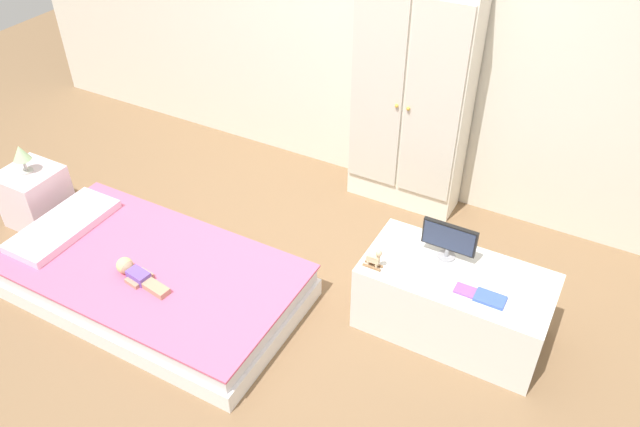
{
  "coord_description": "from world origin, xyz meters",
  "views": [
    {
      "loc": [
        1.51,
        -2.15,
        2.73
      ],
      "look_at": [
        0.16,
        0.33,
        0.54
      ],
      "focal_mm": 35.13,
      "sensor_mm": 36.0,
      "label": 1
    }
  ],
  "objects_px": {
    "nightstand": "(36,196)",
    "book_blue": "(490,299)",
    "tv_stand": "(453,301)",
    "rocking_horse_toy": "(375,259)",
    "book_purple": "(466,291)",
    "table_lamp": "(21,154)",
    "tv_monitor": "(449,239)",
    "doll": "(133,272)",
    "wardrobe": "(411,97)",
    "bed": "(153,279)"
  },
  "relations": [
    {
      "from": "rocking_horse_toy",
      "to": "doll",
      "type": "bearing_deg",
      "value": -156.94
    },
    {
      "from": "tv_stand",
      "to": "rocking_horse_toy",
      "type": "bearing_deg",
      "value": -157.2
    },
    {
      "from": "nightstand",
      "to": "book_blue",
      "type": "xyz_separation_m",
      "value": [
        3.04,
        0.29,
        0.24
      ]
    },
    {
      "from": "table_lamp",
      "to": "wardrobe",
      "type": "height_order",
      "value": "wardrobe"
    },
    {
      "from": "table_lamp",
      "to": "tv_stand",
      "type": "xyz_separation_m",
      "value": [
        2.84,
        0.4,
        -0.33
      ]
    },
    {
      "from": "book_purple",
      "to": "table_lamp",
      "type": "bearing_deg",
      "value": -174.38
    },
    {
      "from": "wardrobe",
      "to": "tv_stand",
      "type": "height_order",
      "value": "wardrobe"
    },
    {
      "from": "rocking_horse_toy",
      "to": "tv_monitor",
      "type": "bearing_deg",
      "value": 39.98
    },
    {
      "from": "nightstand",
      "to": "rocking_horse_toy",
      "type": "bearing_deg",
      "value": 5.38
    },
    {
      "from": "book_purple",
      "to": "book_blue",
      "type": "height_order",
      "value": "book_blue"
    },
    {
      "from": "doll",
      "to": "table_lamp",
      "type": "bearing_deg",
      "value": 165.27
    },
    {
      "from": "bed",
      "to": "tv_stand",
      "type": "height_order",
      "value": "tv_stand"
    },
    {
      "from": "nightstand",
      "to": "wardrobe",
      "type": "bearing_deg",
      "value": 34.48
    },
    {
      "from": "doll",
      "to": "nightstand",
      "type": "distance_m",
      "value": 1.21
    },
    {
      "from": "doll",
      "to": "table_lamp",
      "type": "relative_size",
      "value": 1.96
    },
    {
      "from": "nightstand",
      "to": "table_lamp",
      "type": "bearing_deg",
      "value": 0.0
    },
    {
      "from": "nightstand",
      "to": "book_purple",
      "type": "relative_size",
      "value": 3.52
    },
    {
      "from": "rocking_horse_toy",
      "to": "book_blue",
      "type": "height_order",
      "value": "rocking_horse_toy"
    },
    {
      "from": "tv_stand",
      "to": "rocking_horse_toy",
      "type": "xyz_separation_m",
      "value": [
        -0.42,
        -0.17,
        0.28
      ]
    },
    {
      "from": "nightstand",
      "to": "tv_stand",
      "type": "relative_size",
      "value": 0.4
    },
    {
      "from": "bed",
      "to": "nightstand",
      "type": "relative_size",
      "value": 4.39
    },
    {
      "from": "nightstand",
      "to": "table_lamp",
      "type": "height_order",
      "value": "table_lamp"
    },
    {
      "from": "table_lamp",
      "to": "tv_monitor",
      "type": "distance_m",
      "value": 2.78
    },
    {
      "from": "bed",
      "to": "nightstand",
      "type": "bearing_deg",
      "value": 171.0
    },
    {
      "from": "bed",
      "to": "rocking_horse_toy",
      "type": "distance_m",
      "value": 1.37
    },
    {
      "from": "doll",
      "to": "tv_monitor",
      "type": "xyz_separation_m",
      "value": [
        1.57,
        0.8,
        0.29
      ]
    },
    {
      "from": "bed",
      "to": "table_lamp",
      "type": "distance_m",
      "value": 1.26
    },
    {
      "from": "nightstand",
      "to": "book_blue",
      "type": "height_order",
      "value": "book_blue"
    },
    {
      "from": "table_lamp",
      "to": "book_blue",
      "type": "xyz_separation_m",
      "value": [
        3.04,
        0.29,
        -0.1
      ]
    },
    {
      "from": "table_lamp",
      "to": "book_purple",
      "type": "bearing_deg",
      "value": 5.62
    },
    {
      "from": "wardrobe",
      "to": "rocking_horse_toy",
      "type": "height_order",
      "value": "wardrobe"
    },
    {
      "from": "wardrobe",
      "to": "book_purple",
      "type": "bearing_deg",
      "value": -55.22
    },
    {
      "from": "doll",
      "to": "wardrobe",
      "type": "bearing_deg",
      "value": 61.77
    },
    {
      "from": "nightstand",
      "to": "wardrobe",
      "type": "distance_m",
      "value": 2.63
    },
    {
      "from": "rocking_horse_toy",
      "to": "book_blue",
      "type": "distance_m",
      "value": 0.62
    },
    {
      "from": "table_lamp",
      "to": "tv_monitor",
      "type": "relative_size",
      "value": 0.66
    },
    {
      "from": "book_blue",
      "to": "rocking_horse_toy",
      "type": "bearing_deg",
      "value": -174.6
    },
    {
      "from": "tv_stand",
      "to": "tv_monitor",
      "type": "relative_size",
      "value": 3.38
    },
    {
      "from": "table_lamp",
      "to": "book_blue",
      "type": "distance_m",
      "value": 3.06
    },
    {
      "from": "table_lamp",
      "to": "rocking_horse_toy",
      "type": "height_order",
      "value": "table_lamp"
    },
    {
      "from": "rocking_horse_toy",
      "to": "nightstand",
      "type": "bearing_deg",
      "value": -174.62
    },
    {
      "from": "tv_monitor",
      "to": "book_purple",
      "type": "height_order",
      "value": "tv_monitor"
    },
    {
      "from": "rocking_horse_toy",
      "to": "table_lamp",
      "type": "bearing_deg",
      "value": -174.62
    },
    {
      "from": "doll",
      "to": "tv_monitor",
      "type": "height_order",
      "value": "tv_monitor"
    },
    {
      "from": "bed",
      "to": "book_purple",
      "type": "relative_size",
      "value": 15.45
    },
    {
      "from": "tv_stand",
      "to": "book_blue",
      "type": "relative_size",
      "value": 6.55
    },
    {
      "from": "table_lamp",
      "to": "tv_stand",
      "type": "height_order",
      "value": "table_lamp"
    },
    {
      "from": "doll",
      "to": "tv_stand",
      "type": "relative_size",
      "value": 0.39
    },
    {
      "from": "doll",
      "to": "book_purple",
      "type": "bearing_deg",
      "value": 18.75
    },
    {
      "from": "bed",
      "to": "doll",
      "type": "height_order",
      "value": "doll"
    }
  ]
}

